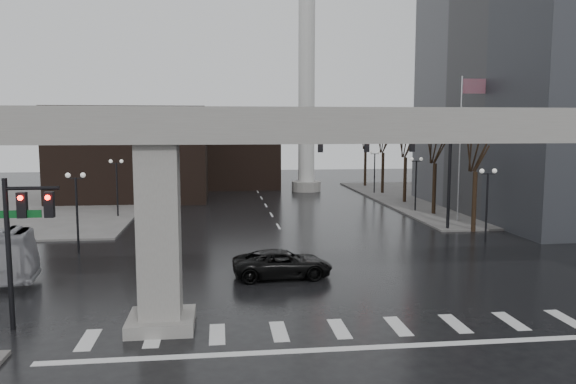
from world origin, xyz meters
The scene contains 22 objects.
ground centered at (0.00, 0.00, 0.00)m, with size 160.00×160.00×0.00m, color black.
sidewalk_ne centered at (26.00, 36.00, 0.07)m, with size 28.00×36.00×0.15m, color slate.
sidewalk_nw centered at (-26.00, 36.00, 0.07)m, with size 28.00×36.00×0.15m, color slate.
elevated_guideway centered at (1.26, 0.00, 6.88)m, with size 48.00×2.60×8.70m.
building_far_left centered at (-14.00, 42.00, 5.00)m, with size 16.00×14.00×10.00m, color black.
building_far_mid centered at (-2.00, 52.00, 4.00)m, with size 10.00×10.00×8.00m, color black.
smokestack centered at (6.00, 46.00, 13.35)m, with size 3.60×3.60×30.00m.
signal_mast_arm centered at (8.99, 18.80, 5.83)m, with size 12.12×0.43×8.00m.
signal_left_pole centered at (-12.25, 0.50, 4.07)m, with size 2.30×0.30×6.00m.
flagpole_assembly centered at (15.29, 22.00, 7.53)m, with size 2.06×0.12×12.00m.
lamp_right_0 centered at (13.50, 14.00, 3.47)m, with size 1.22×0.32×5.11m.
lamp_right_1 centered at (13.50, 28.00, 3.47)m, with size 1.22×0.32×5.11m.
lamp_right_2 centered at (13.50, 42.00, 3.47)m, with size 1.22×0.32×5.11m.
lamp_left_0 centered at (-13.50, 14.00, 3.47)m, with size 1.22×0.32×5.11m.
lamp_left_1 centered at (-13.50, 28.00, 3.47)m, with size 1.22×0.32×5.11m.
lamp_left_2 centered at (-13.50, 42.00, 3.47)m, with size 1.22×0.32×5.11m.
tree_right_0 centered at (14.53, 18.02, 2.79)m, with size 1.09×1.58×7.50m.
tree_right_1 centered at (14.53, 26.02, 2.85)m, with size 1.09×1.61×7.67m.
tree_right_2 centered at (14.53, 34.02, 2.91)m, with size 1.10×1.63×7.85m.
tree_right_3 centered at (14.53, 42.02, 2.98)m, with size 1.11×1.66×8.02m.
tree_right_4 centered at (14.53, 50.02, 3.04)m, with size 1.12×1.69×8.19m.
pickup_truck centered at (-1.38, 6.84, 0.73)m, with size 2.43×5.26×1.46m, color black.
Camera 1 is at (-4.63, -22.00, 7.98)m, focal length 35.00 mm.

